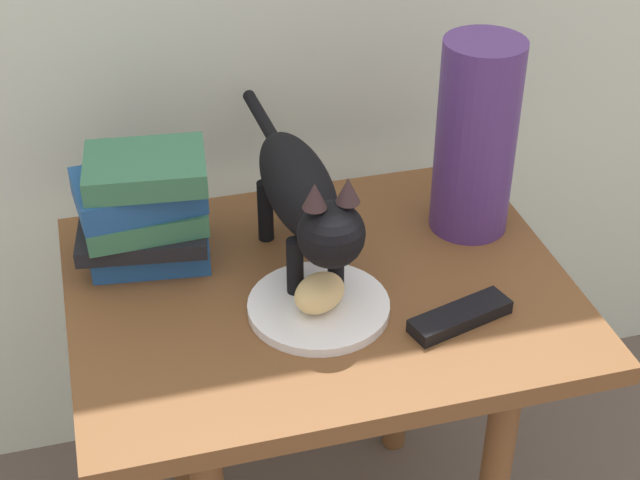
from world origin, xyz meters
name	(u,v)px	position (x,y,z in m)	size (l,w,h in m)	color
side_table	(320,335)	(0.00, 0.00, 0.49)	(0.72, 0.56, 0.59)	brown
plate	(319,307)	(-0.02, -0.06, 0.59)	(0.20, 0.20, 0.01)	white
bread_roll	(320,293)	(-0.02, -0.07, 0.63)	(0.08, 0.06, 0.05)	#E0BC7A
cat	(304,197)	(-0.01, 0.04, 0.72)	(0.10, 0.48, 0.23)	black
book_stack	(144,209)	(-0.23, 0.13, 0.68)	(0.21, 0.17, 0.18)	#1E4C8C
green_vase	(476,138)	(0.27, 0.09, 0.74)	(0.12, 0.12, 0.31)	#4C2D72
tv_remote	(460,316)	(0.16, -0.13, 0.60)	(0.15, 0.04, 0.02)	black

